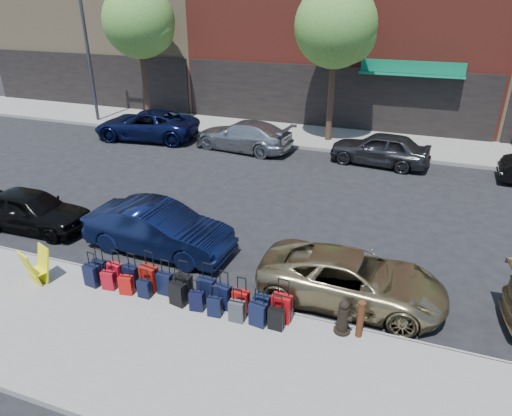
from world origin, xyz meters
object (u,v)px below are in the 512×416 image
at_px(suitcase_front_5, 183,287).
at_px(car_far_2, 380,149).
at_px(fire_hydrant, 343,317).
at_px(car_far_1, 243,136).
at_px(car_far_0, 146,125).
at_px(bollard, 360,319).
at_px(car_near_2, 352,279).
at_px(display_rack, 37,266).
at_px(tree_left, 141,24).
at_px(car_near_1, 159,229).
at_px(car_near_0, 32,210).
at_px(tree_center, 339,29).
at_px(streetlight, 89,38).

height_order(suitcase_front_5, car_far_2, car_far_2).
relative_size(fire_hydrant, car_far_1, 0.17).
distance_m(suitcase_front_5, car_far_0, 14.43).
xyz_separation_m(bollard, car_far_0, (-12.65, 11.62, 0.13)).
bearing_deg(suitcase_front_5, car_far_1, 104.64).
relative_size(suitcase_front_5, car_near_2, 0.23).
bearing_deg(display_rack, car_far_2, 81.62).
bearing_deg(tree_left, display_rack, -68.12).
distance_m(car_near_1, car_near_2, 5.66).
height_order(bollard, display_rack, display_rack).
bearing_deg(car_far_2, car_far_0, -82.81).
relative_size(car_near_0, car_near_2, 0.85).
relative_size(car_far_0, car_far_2, 1.25).
bearing_deg(suitcase_front_5, tree_center, 87.35).
height_order(tree_left, car_near_2, tree_left).
bearing_deg(tree_left, car_near_2, -43.22).
height_order(tree_center, display_rack, tree_center).
relative_size(car_near_0, car_far_0, 0.72).
bearing_deg(tree_center, tree_left, 180.00).
height_order(tree_left, tree_center, same).
relative_size(tree_center, bollard, 8.18).
distance_m(car_near_2, car_far_2, 10.36).
relative_size(car_near_2, car_far_1, 0.93).
height_order(streetlight, car_far_0, streetlight).
xyz_separation_m(car_near_1, car_near_2, (5.64, -0.47, -0.10)).
xyz_separation_m(suitcase_front_5, car_far_1, (-3.07, 11.74, 0.23)).
relative_size(bollard, car_far_2, 0.21).
bearing_deg(car_far_0, display_rack, 13.48).
relative_size(display_rack, car_far_1, 0.20).
height_order(tree_center, car_far_0, tree_center).
distance_m(tree_center, streetlight, 13.48).
distance_m(car_near_0, car_far_0, 10.06).
bearing_deg(display_rack, car_near_2, 37.26).
distance_m(suitcase_front_5, car_near_2, 4.08).
bearing_deg(suitcase_front_5, fire_hydrant, 1.44).
xyz_separation_m(bollard, car_far_2, (-0.91, 11.77, 0.12)).
relative_size(display_rack, car_near_2, 0.21).
bearing_deg(car_near_1, fire_hydrant, -106.07).
height_order(bollard, car_near_0, car_near_0).
bearing_deg(car_far_2, tree_center, -126.49).
height_order(bollard, car_near_1, car_near_1).
distance_m(car_near_2, car_far_0, 15.93).
relative_size(tree_left, car_far_0, 1.37).
bearing_deg(car_near_2, fire_hydrant, -177.60).
xyz_separation_m(streetlight, car_far_0, (4.34, -1.91, -3.92)).
xyz_separation_m(car_near_0, car_near_2, (10.21, -0.34, -0.03)).
bearing_deg(streetlight, car_far_1, -10.89).
bearing_deg(tree_left, car_near_0, -74.66).
xyz_separation_m(car_far_0, car_far_1, (5.37, 0.04, -0.04)).
bearing_deg(fire_hydrant, car_near_0, -172.43).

